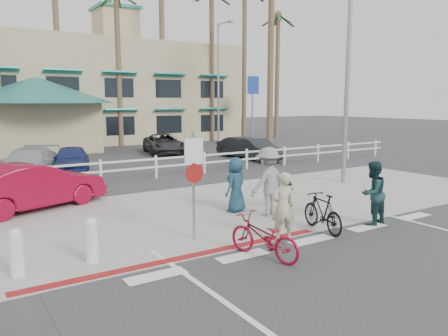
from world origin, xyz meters
TOP-DOWN VIEW (x-y plane):
  - ground at (0.00, 0.00)m, footprint 140.00×140.00m
  - bike_path at (0.00, -2.00)m, footprint 12.00×16.00m
  - sidewalk_plaza at (0.00, 4.50)m, footprint 22.00×7.00m
  - cross_street at (0.00, 8.50)m, footprint 40.00×5.00m
  - parking_lot at (0.00, 18.00)m, footprint 50.00×16.00m
  - curb_red at (-3.00, 1.20)m, footprint 7.00×0.25m
  - rail_fence at (0.50, 10.50)m, footprint 29.40×0.16m
  - building at (2.00, 31.00)m, footprint 28.00×16.00m
  - sign_post at (-2.30, 2.20)m, footprint 0.50×0.10m
  - bollard_0 at (-4.80, 2.00)m, footprint 0.26×0.26m
  - bollard_1 at (-6.20, 2.00)m, footprint 0.26×0.26m
  - streetlight_0 at (6.50, 5.50)m, footprint 0.60×2.00m
  - streetlight_1 at (12.00, 24.00)m, footprint 0.60×2.00m
  - info_sign at (14.00, 22.00)m, footprint 1.20×0.16m
  - palm_4 at (0.00, 26.00)m, footprint 4.00×4.00m
  - palm_5 at (4.00, 25.00)m, footprint 4.00×4.00m
  - palm_6 at (8.00, 26.00)m, footprint 4.00×4.00m
  - palm_7 at (12.00, 25.00)m, footprint 4.00×4.00m
  - palm_8 at (16.00, 26.00)m, footprint 4.00×4.00m
  - palm_9 at (19.00, 25.00)m, footprint 4.00×4.00m
  - palm_11 at (11.00, 16.00)m, footprint 4.00×4.00m
  - bike_red at (-1.70, 0.28)m, footprint 1.04×1.87m
  - rider_red at (-0.56, 1.00)m, footprint 0.68×0.53m
  - bike_black at (0.77, 1.02)m, footprint 0.77×1.71m
  - rider_black at (2.33, 0.75)m, footprint 0.90×0.74m
  - pedestrian_a at (0.58, 3.01)m, footprint 1.41×0.97m
  - pedestrian_child at (1.46, 3.21)m, footprint 0.73×0.47m
  - pedestrian_b at (0.05, 3.86)m, footprint 0.95×0.81m
  - car_white_sedan at (-4.99, 7.48)m, footprint 4.60×2.93m
  - lot_car_1 at (-4.28, 13.02)m, footprint 3.62×4.94m
  - lot_car_2 at (-2.36, 13.76)m, footprint 2.55×4.04m
  - lot_car_3 at (7.68, 14.19)m, footprint 1.77×3.85m
  - lot_car_5 at (4.57, 18.66)m, footprint 3.09×4.91m
  - lot_car_6 at (7.69, 12.99)m, footprint 1.56×3.80m

SIDE VIEW (x-z plane):
  - ground at x=0.00m, z-range 0.00..0.00m
  - parking_lot at x=0.00m, z-range 0.00..0.01m
  - bike_path at x=0.00m, z-range 0.00..0.01m
  - cross_street at x=0.00m, z-range 0.00..0.01m
  - sidewalk_plaza at x=0.00m, z-range 0.00..0.01m
  - curb_red at x=-3.00m, z-range 0.00..0.02m
  - bike_red at x=-1.70m, z-range 0.00..0.93m
  - bollard_0 at x=-4.80m, z-range 0.00..0.95m
  - bollard_1 at x=-6.20m, z-range 0.00..0.95m
  - bike_black at x=0.77m, z-range 0.00..0.99m
  - rail_fence at x=0.50m, z-range 0.00..1.00m
  - pedestrian_child at x=1.46m, z-range 0.00..1.16m
  - lot_car_3 at x=7.68m, z-range 0.00..1.22m
  - lot_car_6 at x=7.69m, z-range 0.00..1.23m
  - lot_car_5 at x=4.57m, z-range 0.00..1.26m
  - lot_car_2 at x=-2.36m, z-range 0.00..1.28m
  - lot_car_1 at x=-4.28m, z-range 0.00..1.33m
  - car_white_sedan at x=-4.99m, z-range 0.00..1.43m
  - rider_red at x=-0.56m, z-range 0.00..1.65m
  - pedestrian_b at x=0.05m, z-range 0.00..1.65m
  - rider_black at x=2.33m, z-range 0.00..1.72m
  - pedestrian_a at x=0.58m, z-range 0.00..1.99m
  - sign_post at x=-2.30m, z-range 0.00..2.90m
  - info_sign at x=14.00m, z-range 0.00..5.60m
  - streetlight_0 at x=6.50m, z-range 0.00..9.00m
  - streetlight_1 at x=12.00m, z-range 0.00..9.50m
  - building at x=2.00m, z-range 0.00..11.30m
  - palm_5 at x=4.00m, z-range 0.00..13.00m
  - palm_9 at x=19.00m, z-range 0.00..13.00m
  - palm_7 at x=12.00m, z-range 0.00..14.00m
  - palm_11 at x=11.00m, z-range 0.00..14.00m
  - palm_4 at x=0.00m, z-range 0.00..15.00m
  - palm_8 at x=16.00m, z-range 0.00..15.00m
  - palm_6 at x=8.00m, z-range 0.00..17.00m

